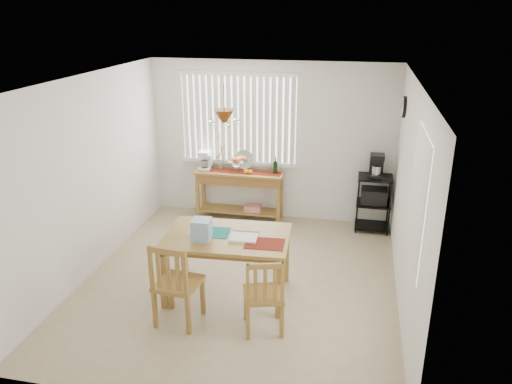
% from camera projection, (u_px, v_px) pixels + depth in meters
% --- Properties ---
extents(ground, '(4.00, 4.50, 0.01)m').
position_uv_depth(ground, '(240.00, 281.00, 6.55)').
color(ground, tan).
extents(room_shell, '(4.20, 4.70, 2.70)m').
position_uv_depth(room_shell, '(239.00, 157.00, 5.97)').
color(room_shell, silver).
rests_on(room_shell, ground).
extents(sideboard, '(1.46, 0.41, 0.82)m').
position_uv_depth(sideboard, '(240.00, 183.00, 8.28)').
color(sideboard, olive).
rests_on(sideboard, ground).
extents(sideboard_items, '(1.39, 0.34, 0.63)m').
position_uv_depth(sideboard_items, '(225.00, 163.00, 8.22)').
color(sideboard_items, maroon).
rests_on(sideboard_items, sideboard).
extents(wire_cart, '(0.53, 0.42, 0.90)m').
position_uv_depth(wire_cart, '(374.00, 198.00, 7.86)').
color(wire_cart, black).
rests_on(wire_cart, ground).
extents(cart_items, '(0.21, 0.25, 0.37)m').
position_uv_depth(cart_items, '(377.00, 166.00, 7.69)').
color(cart_items, black).
rests_on(cart_items, wire_cart).
extents(dining_table, '(1.55, 1.04, 0.80)m').
position_uv_depth(dining_table, '(227.00, 242.00, 6.02)').
color(dining_table, olive).
rests_on(dining_table, ground).
extents(table_items, '(1.17, 0.52, 0.26)m').
position_uv_depth(table_items, '(212.00, 232.00, 5.85)').
color(table_items, '#15796E').
rests_on(table_items, dining_table).
extents(chair_left, '(0.51, 0.51, 1.02)m').
position_uv_depth(chair_left, '(176.00, 284.00, 5.51)').
color(chair_left, olive).
rests_on(chair_left, ground).
extents(chair_right, '(0.53, 0.53, 0.92)m').
position_uv_depth(chair_right, '(264.00, 295.00, 5.38)').
color(chair_right, olive).
rests_on(chair_right, ground).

